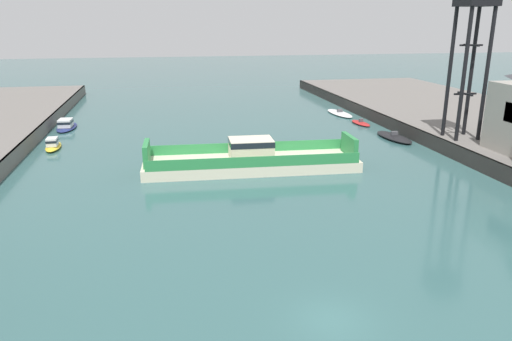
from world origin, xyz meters
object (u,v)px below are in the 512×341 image
object	(u,v)px
moored_boat_far_right	(361,123)
crane_tower	(475,16)
chain_ferry	(251,160)
moored_boat_mid_right	(394,137)
moored_boat_near_right	(66,125)
moored_boat_near_left	(53,145)
moored_boat_far_left	(340,113)

from	to	relation	value
moored_boat_far_right	crane_tower	size ratio (longest dim) A/B	0.29
chain_ferry	moored_boat_mid_right	world-z (taller)	chain_ferry
moored_boat_near_right	moored_boat_mid_right	world-z (taller)	moored_boat_near_right
moored_boat_near_left	chain_ferry	bearing A→B (deg)	-30.37
chain_ferry	moored_boat_near_left	world-z (taller)	chain_ferry
moored_boat_near_left	moored_boat_near_right	bearing A→B (deg)	91.93
moored_boat_near_left	moored_boat_mid_right	distance (m)	43.76
moored_boat_far_left	crane_tower	size ratio (longest dim) A/B	0.48
moored_boat_far_right	moored_boat_near_right	bearing A→B (deg)	173.25
crane_tower	chain_ferry	bearing A→B (deg)	-174.95
moored_boat_near_left	crane_tower	xyz separation A→B (m)	(48.23, -10.83, 15.05)
moored_boat_far_right	moored_boat_near_left	bearing A→B (deg)	-171.08
crane_tower	moored_boat_near_left	bearing A→B (deg)	167.35
moored_boat_mid_right	moored_boat_far_right	xyz separation A→B (m)	(-0.51, 10.00, -0.08)
moored_boat_far_left	moored_boat_far_right	bearing A→B (deg)	-88.27
moored_boat_near_right	crane_tower	bearing A→B (deg)	-25.07
chain_ferry	moored_boat_mid_right	size ratio (longest dim) A/B	2.95
chain_ferry	moored_boat_near_right	xyz separation A→B (m)	(-22.77, 25.03, -0.45)
moored_boat_near_left	crane_tower	size ratio (longest dim) A/B	0.30
moored_boat_far_left	chain_ferry	bearing A→B (deg)	-125.91
moored_boat_near_left	crane_tower	distance (m)	51.67
chain_ferry	moored_boat_near_right	size ratio (longest dim) A/B	3.18
chain_ferry	moored_boat_near_left	bearing A→B (deg)	149.63
moored_boat_near_right	moored_boat_far_left	world-z (taller)	moored_boat_near_right
moored_boat_mid_right	moored_boat_near_right	bearing A→B (deg)	161.01
chain_ferry	moored_boat_far_left	distance (m)	34.96
moored_boat_near_left	moored_boat_far_right	bearing A→B (deg)	8.92
moored_boat_near_right	moored_boat_far_right	bearing A→B (deg)	-6.75
chain_ferry	moored_boat_far_left	bearing A→B (deg)	54.09
moored_boat_mid_right	moored_boat_far_left	xyz separation A→B (m)	(-0.77, 18.43, -0.08)
moored_boat_near_left	moored_boat_near_right	distance (m)	11.93
moored_boat_far_left	moored_boat_far_right	size ratio (longest dim) A/B	1.65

